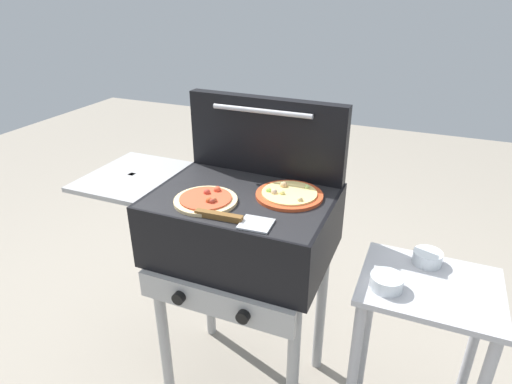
{
  "coord_description": "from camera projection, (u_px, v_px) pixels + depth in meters",
  "views": [
    {
      "loc": [
        0.58,
        -1.26,
        1.58
      ],
      "look_at": [
        0.05,
        0.0,
        0.92
      ],
      "focal_mm": 30.58,
      "sensor_mm": 36.0,
      "label": 1
    }
  ],
  "objects": [
    {
      "name": "pizza_pepperoni",
      "position": [
        206.0,
        200.0,
        1.49
      ],
      "size": [
        0.22,
        0.22,
        0.03
      ],
      "color": "beige",
      "rests_on": "grill"
    },
    {
      "name": "prep_table",
      "position": [
        421.0,
        330.0,
        1.48
      ],
      "size": [
        0.44,
        0.36,
        0.71
      ],
      "color": "#B2B2B7",
      "rests_on": "ground_plane"
    },
    {
      "name": "ground_plane",
      "position": [
        246.0,
        377.0,
        1.93
      ],
      "size": [
        8.0,
        8.0,
        0.0
      ],
      "primitive_type": "plane",
      "color": "gray"
    },
    {
      "name": "topping_bowl_near",
      "position": [
        427.0,
        258.0,
        1.49
      ],
      "size": [
        0.1,
        0.1,
        0.04
      ],
      "color": "silver",
      "rests_on": "prep_table"
    },
    {
      "name": "grill",
      "position": [
        240.0,
        230.0,
        1.61
      ],
      "size": [
        0.96,
        0.53,
        0.9
      ],
      "color": "black",
      "rests_on": "ground_plane"
    },
    {
      "name": "topping_bowl_far",
      "position": [
        387.0,
        282.0,
        1.37
      ],
      "size": [
        0.1,
        0.1,
        0.04
      ],
      "color": "silver",
      "rests_on": "prep_table"
    },
    {
      "name": "grill_lid_open",
      "position": [
        266.0,
        136.0,
        1.66
      ],
      "size": [
        0.63,
        0.09,
        0.3
      ],
      "color": "black",
      "rests_on": "grill"
    },
    {
      "name": "spatula",
      "position": [
        233.0,
        219.0,
        1.37
      ],
      "size": [
        0.26,
        0.1,
        0.02
      ],
      "color": "#B7BABF",
      "rests_on": "grill"
    },
    {
      "name": "pizza_cheese",
      "position": [
        289.0,
        194.0,
        1.53
      ],
      "size": [
        0.24,
        0.24,
        0.04
      ],
      "color": "#C64723",
      "rests_on": "grill"
    }
  ]
}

